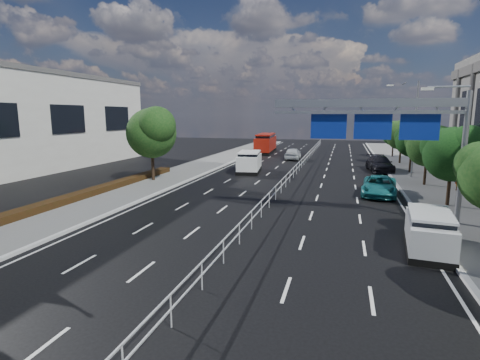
% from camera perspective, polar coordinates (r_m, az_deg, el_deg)
% --- Properties ---
extents(ground, '(160.00, 160.00, 0.00)m').
position_cam_1_polar(ground, '(14.19, -4.59, -14.96)').
color(ground, black).
rests_on(ground, ground).
extents(kerb_near, '(0.25, 140.00, 0.15)m').
position_cam_1_polar(kerb_near, '(19.03, -31.38, -9.62)').
color(kerb_near, silver).
rests_on(kerb_near, ground).
extents(median_fence, '(0.05, 85.00, 1.02)m').
position_cam_1_polar(median_fence, '(35.28, 8.00, 0.95)').
color(median_fence, silver).
rests_on(median_fence, ground).
extents(hedge_near, '(1.00, 36.00, 0.44)m').
position_cam_1_polar(hedge_near, '(25.28, -29.93, -4.24)').
color(hedge_near, black).
rests_on(hedge_near, sidewalk_near).
extents(overhead_gantry, '(10.24, 0.38, 7.45)m').
position_cam_1_polar(overhead_gantry, '(22.24, 21.55, 8.32)').
color(overhead_gantry, gray).
rests_on(overhead_gantry, ground).
extents(streetlight_far, '(2.78, 2.40, 9.00)m').
position_cam_1_polar(streetlight_far, '(38.55, 24.71, 7.90)').
color(streetlight_far, gray).
rests_on(streetlight_far, ground).
extents(near_tree_back, '(4.84, 4.51, 6.69)m').
position_cam_1_polar(near_tree_back, '(34.26, -13.28, 7.39)').
color(near_tree_back, black).
rests_on(near_tree_back, ground).
extents(far_tree_d, '(3.85, 3.59, 5.34)m').
position_cam_1_polar(far_tree_d, '(27.49, 29.74, 3.87)').
color(far_tree_d, black).
rests_on(far_tree_d, ground).
extents(far_tree_e, '(3.63, 3.38, 5.13)m').
position_cam_1_polar(far_tree_e, '(34.80, 26.75, 4.90)').
color(far_tree_e, black).
rests_on(far_tree_e, ground).
extents(far_tree_f, '(3.52, 3.28, 5.02)m').
position_cam_1_polar(far_tree_f, '(42.17, 24.81, 5.65)').
color(far_tree_f, black).
rests_on(far_tree_f, ground).
extents(far_tree_g, '(3.96, 3.69, 5.45)m').
position_cam_1_polar(far_tree_g, '(49.56, 23.48, 6.55)').
color(far_tree_g, black).
rests_on(far_tree_g, ground).
extents(far_tree_h, '(3.41, 3.18, 4.91)m').
position_cam_1_polar(far_tree_h, '(57.01, 22.43, 6.62)').
color(far_tree_h, black).
rests_on(far_tree_h, ground).
extents(white_minivan, '(2.82, 5.29, 2.19)m').
position_cam_1_polar(white_minivan, '(39.26, 1.43, 2.76)').
color(white_minivan, black).
rests_on(white_minivan, ground).
extents(red_bus, '(3.04, 10.12, 2.98)m').
position_cam_1_polar(red_bus, '(60.01, 3.94, 5.68)').
color(red_bus, black).
rests_on(red_bus, ground).
extents(near_car_silver, '(1.99, 4.76, 1.61)m').
position_cam_1_polar(near_car_silver, '(51.05, 8.07, 4.02)').
color(near_car_silver, '#B8BCC0').
rests_on(near_car_silver, ground).
extents(near_car_dark, '(1.63, 4.37, 1.42)m').
position_cam_1_polar(near_car_dark, '(63.22, 4.13, 5.13)').
color(near_car_dark, black).
rests_on(near_car_dark, ground).
extents(silver_minivan, '(2.24, 4.43, 1.77)m').
position_cam_1_polar(silver_minivan, '(18.62, 26.87, -7.06)').
color(silver_minivan, black).
rests_on(silver_minivan, ground).
extents(parked_car_teal, '(2.91, 5.41, 1.44)m').
position_cam_1_polar(parked_car_teal, '(29.80, 20.46, -0.84)').
color(parked_car_teal, '#186A6F').
rests_on(parked_car_teal, ground).
extents(parked_car_dark, '(2.89, 5.76, 1.61)m').
position_cam_1_polar(parked_car_dark, '(42.56, 20.53, 2.32)').
color(parked_car_dark, black).
rests_on(parked_car_dark, ground).
extents(pedestrian_a, '(0.68, 0.52, 1.68)m').
position_cam_1_polar(pedestrian_a, '(33.70, 30.41, 0.04)').
color(pedestrian_a, gray).
rests_on(pedestrian_a, sidewalk_far).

